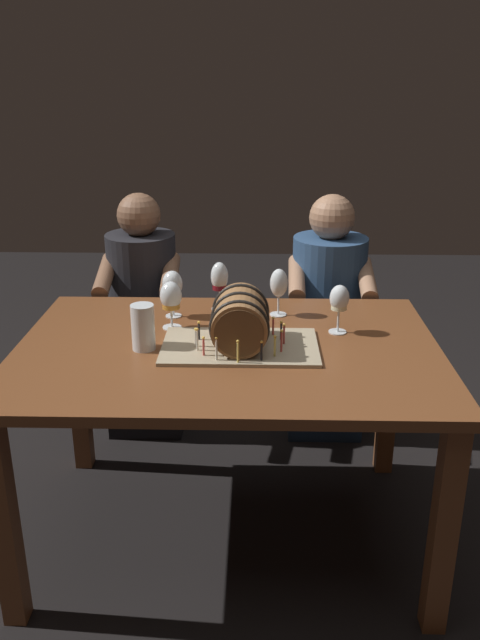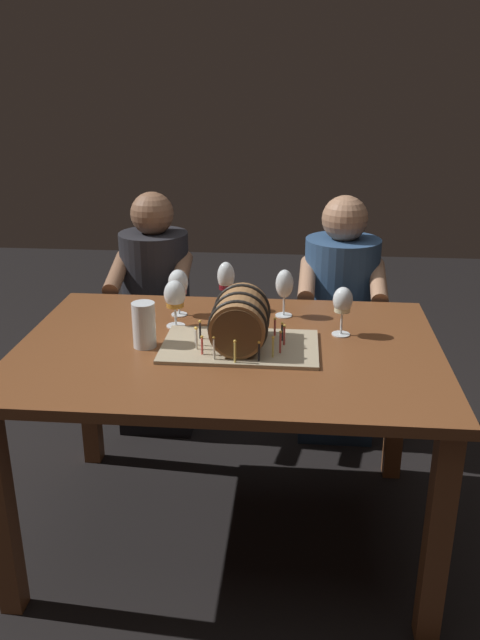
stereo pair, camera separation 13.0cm
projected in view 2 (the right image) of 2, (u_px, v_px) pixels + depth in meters
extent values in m
plane|color=black|center=(229.00, 531.00, 2.48)|extent=(8.00, 8.00, 0.00)
cube|color=brown|center=(228.00, 350.00, 2.21)|extent=(1.42, 0.99, 0.03)
cube|color=brown|center=(1.00, 514.00, 2.00)|extent=(0.07, 0.07, 0.72)
cube|color=brown|center=(437.00, 539.00, 1.89)|extent=(0.07, 0.07, 0.72)
cube|color=brown|center=(88.00, 386.00, 2.81)|extent=(0.07, 0.07, 0.72)
cube|color=brown|center=(397.00, 399.00, 2.70)|extent=(0.07, 0.07, 0.72)
cube|color=tan|center=(240.00, 346.00, 2.18)|extent=(0.52, 0.31, 0.01)
cylinder|color=olive|center=(240.00, 320.00, 2.15)|extent=(0.18, 0.24, 0.18)
cylinder|color=brown|center=(236.00, 334.00, 2.04)|extent=(0.16, 0.00, 0.16)
cylinder|color=brown|center=(243.00, 307.00, 2.27)|extent=(0.16, 0.00, 0.16)
torus|color=black|center=(238.00, 329.00, 2.07)|extent=(0.19, 0.01, 0.19)
torus|color=black|center=(240.00, 320.00, 2.15)|extent=(0.19, 0.01, 0.19)
torus|color=black|center=(242.00, 311.00, 2.23)|extent=(0.19, 0.01, 0.19)
cylinder|color=#D64C47|center=(284.00, 336.00, 2.17)|extent=(0.01, 0.01, 0.06)
sphere|color=#F9C64C|center=(284.00, 326.00, 2.16)|extent=(0.01, 0.01, 0.01)
cylinder|color=black|center=(282.00, 333.00, 2.21)|extent=(0.01, 0.01, 0.06)
sphere|color=#F9C64C|center=(282.00, 323.00, 2.19)|extent=(0.01, 0.01, 0.01)
cylinder|color=#D64C47|center=(275.00, 328.00, 2.25)|extent=(0.01, 0.01, 0.06)
sphere|color=#F9C64C|center=(275.00, 319.00, 2.24)|extent=(0.01, 0.01, 0.01)
cylinder|color=silver|center=(261.00, 323.00, 2.29)|extent=(0.01, 0.01, 0.06)
sphere|color=#F9C64C|center=(261.00, 313.00, 2.27)|extent=(0.01, 0.01, 0.01)
cylinder|color=#D64C47|center=(241.00, 322.00, 2.30)|extent=(0.01, 0.01, 0.06)
sphere|color=#F9C64C|center=(241.00, 312.00, 2.29)|extent=(0.01, 0.01, 0.01)
cylinder|color=silver|center=(223.00, 322.00, 2.29)|extent=(0.01, 0.01, 0.06)
sphere|color=#F9C64C|center=(223.00, 312.00, 2.28)|extent=(0.01, 0.01, 0.01)
cylinder|color=#D64C47|center=(216.00, 324.00, 2.28)|extent=(0.01, 0.01, 0.05)
sphere|color=#F9C64C|center=(216.00, 316.00, 2.27)|extent=(0.01, 0.01, 0.01)
cylinder|color=black|center=(200.00, 331.00, 2.22)|extent=(0.01, 0.01, 0.06)
sphere|color=#F9C64C|center=(200.00, 321.00, 2.21)|extent=(0.01, 0.01, 0.01)
cylinder|color=silver|center=(196.00, 337.00, 2.17)|extent=(0.01, 0.01, 0.05)
sphere|color=#F9C64C|center=(196.00, 328.00, 2.16)|extent=(0.01, 0.01, 0.01)
cylinder|color=silver|center=(197.00, 340.00, 2.14)|extent=(0.01, 0.01, 0.07)
sphere|color=#F9C64C|center=(196.00, 328.00, 2.12)|extent=(0.01, 0.01, 0.01)
cylinder|color=#D64C47|center=(202.00, 346.00, 2.10)|extent=(0.01, 0.01, 0.05)
sphere|color=#F9C64C|center=(202.00, 337.00, 2.09)|extent=(0.01, 0.01, 0.01)
cylinder|color=silver|center=(214.00, 349.00, 2.06)|extent=(0.01, 0.01, 0.07)
sphere|color=#F9C64C|center=(214.00, 337.00, 2.05)|extent=(0.01, 0.01, 0.01)
cylinder|color=#EAD666|center=(235.00, 353.00, 2.04)|extent=(0.01, 0.01, 0.07)
sphere|color=#F9C64C|center=(235.00, 341.00, 2.03)|extent=(0.01, 0.01, 0.01)
cylinder|color=black|center=(259.00, 352.00, 2.05)|extent=(0.01, 0.01, 0.06)
sphere|color=#F9C64C|center=(259.00, 342.00, 2.04)|extent=(0.01, 0.01, 0.01)
cylinder|color=#EAD666|center=(273.00, 348.00, 2.08)|extent=(0.01, 0.01, 0.06)
sphere|color=#F9C64C|center=(273.00, 337.00, 2.07)|extent=(0.01, 0.01, 0.01)
cylinder|color=#D64C47|center=(280.00, 343.00, 2.11)|extent=(0.01, 0.01, 0.07)
sphere|color=#F9C64C|center=(281.00, 332.00, 2.09)|extent=(0.01, 0.01, 0.01)
cylinder|color=white|center=(341.00, 334.00, 2.30)|extent=(0.06, 0.06, 0.00)
cylinder|color=white|center=(341.00, 323.00, 2.28)|extent=(0.01, 0.01, 0.08)
ellipsoid|color=white|center=(343.00, 300.00, 2.25)|extent=(0.07, 0.07, 0.09)
cylinder|color=beige|center=(342.00, 308.00, 2.26)|extent=(0.06, 0.06, 0.03)
cylinder|color=white|center=(179.00, 314.00, 2.48)|extent=(0.06, 0.06, 0.00)
cylinder|color=white|center=(179.00, 304.00, 2.47)|extent=(0.01, 0.01, 0.08)
ellipsoid|color=white|center=(178.00, 282.00, 2.44)|extent=(0.07, 0.07, 0.10)
cylinder|color=pink|center=(178.00, 288.00, 2.45)|extent=(0.06, 0.06, 0.04)
cylinder|color=white|center=(226.00, 308.00, 2.54)|extent=(0.06, 0.06, 0.00)
cylinder|color=white|center=(226.00, 299.00, 2.53)|extent=(0.01, 0.01, 0.07)
ellipsoid|color=white|center=(226.00, 276.00, 2.50)|extent=(0.07, 0.07, 0.11)
cylinder|color=maroon|center=(226.00, 284.00, 2.51)|extent=(0.05, 0.05, 0.04)
cylinder|color=white|center=(176.00, 326.00, 2.37)|extent=(0.07, 0.07, 0.00)
cylinder|color=white|center=(176.00, 316.00, 2.36)|extent=(0.01, 0.01, 0.07)
ellipsoid|color=white|center=(175.00, 294.00, 2.33)|extent=(0.08, 0.08, 0.10)
cylinder|color=#C6842D|center=(175.00, 303.00, 2.34)|extent=(0.06, 0.06, 0.03)
cylinder|color=white|center=(284.00, 315.00, 2.47)|extent=(0.06, 0.06, 0.00)
cylinder|color=white|center=(284.00, 306.00, 2.46)|extent=(0.01, 0.01, 0.07)
ellipsoid|color=white|center=(284.00, 284.00, 2.43)|extent=(0.07, 0.07, 0.11)
cylinder|color=white|center=(144.00, 325.00, 2.17)|extent=(0.08, 0.08, 0.15)
cylinder|color=#C6842D|center=(144.00, 331.00, 2.18)|extent=(0.07, 0.07, 0.11)
cylinder|color=white|center=(143.00, 314.00, 2.16)|extent=(0.07, 0.07, 0.01)
cube|color=black|center=(160.00, 379.00, 3.18)|extent=(0.34, 0.32, 0.45)
cylinder|color=#232328|center=(156.00, 286.00, 3.01)|extent=(0.32, 0.32, 0.50)
sphere|color=brown|center=(152.00, 214.00, 2.89)|extent=(0.19, 0.19, 0.19)
cylinder|color=brown|center=(181.00, 274.00, 2.84)|extent=(0.08, 0.31, 0.14)
cylinder|color=brown|center=(117.00, 273.00, 2.86)|extent=(0.08, 0.31, 0.14)
cube|color=#1B2D46|center=(335.00, 386.00, 3.11)|extent=(0.34, 0.32, 0.45)
cylinder|color=#2D4C75|center=(341.00, 292.00, 2.94)|extent=(0.34, 0.34, 0.49)
sphere|color=#A87A5B|center=(345.00, 219.00, 2.82)|extent=(0.20, 0.20, 0.20)
cylinder|color=#A87A5B|center=(378.00, 282.00, 2.77)|extent=(0.08, 0.31, 0.14)
cylinder|color=#A87A5B|center=(307.00, 279.00, 2.80)|extent=(0.08, 0.31, 0.14)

